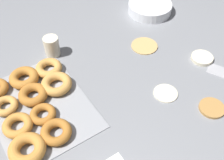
{
  "coord_description": "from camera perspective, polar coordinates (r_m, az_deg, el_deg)",
  "views": [
    {
      "loc": [
        0.51,
        -0.51,
        0.78
      ],
      "look_at": [
        -0.06,
        -0.14,
        0.04
      ],
      "focal_mm": 45.0,
      "sensor_mm": 36.0,
      "label": 1
    }
  ],
  "objects": [
    {
      "name": "pancake_3",
      "position": [
        1.03,
        10.84,
        -2.57
      ],
      "size": [
        0.09,
        0.09,
        0.01
      ],
      "primitive_type": "cylinder",
      "color": "beige",
      "rests_on": "ground_plane"
    },
    {
      "name": "ground_plane",
      "position": [
        1.06,
        8.0,
        -0.59
      ],
      "size": [
        3.0,
        3.0,
        0.0
      ],
      "primitive_type": "plane",
      "color": "gray"
    },
    {
      "name": "pancake_2",
      "position": [
        1.21,
        6.6,
        7.0
      ],
      "size": [
        0.11,
        0.11,
        0.01
      ],
      "primitive_type": "cylinder",
      "color": "tan",
      "rests_on": "ground_plane"
    },
    {
      "name": "batter_bowl",
      "position": [
        1.41,
        7.69,
        14.36
      ],
      "size": [
        0.21,
        0.21,
        0.05
      ],
      "color": "white",
      "rests_on": "ground_plane"
    },
    {
      "name": "donut_tray",
      "position": [
        1.01,
        -15.55,
        -4.52
      ],
      "size": [
        0.41,
        0.32,
        0.04
      ],
      "color": "#93969B",
      "rests_on": "ground_plane"
    },
    {
      "name": "pancake_1",
      "position": [
        1.03,
        19.62,
        -5.37
      ],
      "size": [
        0.09,
        0.09,
        0.01
      ],
      "primitive_type": "cylinder",
      "color": "#B27F42",
      "rests_on": "ground_plane"
    },
    {
      "name": "pancake_0",
      "position": [
        1.2,
        17.83,
        4.29
      ],
      "size": [
        0.09,
        0.09,
        0.01
      ],
      "primitive_type": "cylinder",
      "color": "beige",
      "rests_on": "ground_plane"
    },
    {
      "name": "paper_cup",
      "position": [
        1.16,
        -12.15,
        6.68
      ],
      "size": [
        0.06,
        0.06,
        0.08
      ],
      "color": "beige",
      "rests_on": "ground_plane"
    }
  ]
}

